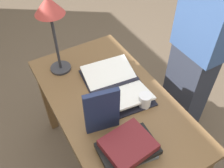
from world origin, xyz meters
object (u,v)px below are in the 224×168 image
object	(u,v)px
open_book	(116,85)
book_stack_tall	(128,148)
reading_lamp	(50,13)
person_reader	(198,48)
coffee_mug	(145,100)
book_standing_upright	(102,112)

from	to	relation	value
open_book	book_stack_tall	bearing A→B (deg)	163.31
reading_lamp	person_reader	xyz separation A→B (m)	(-0.37, -0.87, -0.33)
reading_lamp	book_stack_tall	bearing A→B (deg)	-175.87
book_stack_tall	reading_lamp	bearing A→B (deg)	4.13
book_stack_tall	coffee_mug	world-z (taller)	book_stack_tall
open_book	person_reader	bearing A→B (deg)	-86.82
open_book	book_standing_upright	distance (m)	0.33
coffee_mug	person_reader	world-z (taller)	person_reader
book_stack_tall	coffee_mug	xyz separation A→B (m)	(0.21, -0.25, -0.00)
coffee_mug	person_reader	distance (m)	0.59
open_book	reading_lamp	size ratio (longest dim) A/B	0.97
book_stack_tall	book_standing_upright	bearing A→B (deg)	10.70
book_stack_tall	person_reader	xyz separation A→B (m)	(0.38, -0.81, 0.05)
open_book	reading_lamp	distance (m)	0.57
person_reader	reading_lamp	bearing A→B (deg)	-113.13
book_stack_tall	person_reader	world-z (taller)	person_reader
reading_lamp	coffee_mug	xyz separation A→B (m)	(-0.54, -0.31, -0.38)
book_standing_upright	person_reader	size ratio (longest dim) A/B	0.17
book_standing_upright	person_reader	xyz separation A→B (m)	(0.19, -0.85, -0.05)
coffee_mug	book_stack_tall	bearing A→B (deg)	130.12
open_book	book_stack_tall	distance (m)	0.46
book_standing_upright	reading_lamp	size ratio (longest dim) A/B	0.54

